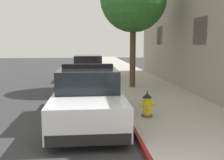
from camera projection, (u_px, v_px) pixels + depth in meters
ground_plane at (24, 92)px, 12.85m from camera, size 32.36×60.00×0.20m
sidewalk_pavement at (142, 86)px, 13.39m from camera, size 3.28×60.00×0.16m
curb_painted_edge at (110, 87)px, 13.23m from camera, size 0.08×60.00×0.16m
police_cruiser at (88, 96)px, 7.57m from camera, size 1.94×4.84×1.68m
parked_car_silver_ahead at (88, 68)px, 16.09m from camera, size 1.94×4.84×1.56m
fire_hydrant at (147, 105)px, 7.44m from camera, size 0.44×0.40×0.76m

